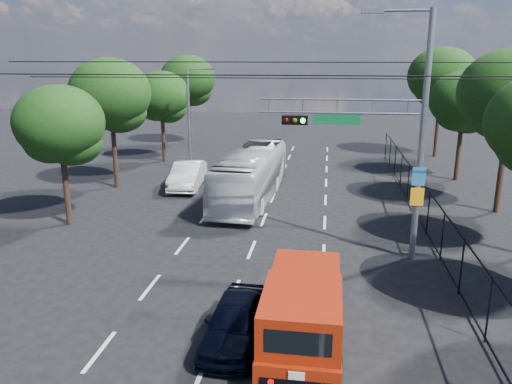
% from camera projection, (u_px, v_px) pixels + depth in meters
% --- Properties ---
extents(ground, '(120.00, 120.00, 0.00)m').
position_uv_depth(ground, '(206.00, 361.00, 13.26)').
color(ground, black).
rests_on(ground, ground).
extents(lane_markings, '(6.12, 38.00, 0.01)m').
position_uv_depth(lane_markings, '(269.00, 208.00, 26.63)').
color(lane_markings, beige).
rests_on(lane_markings, ground).
extents(signal_mast, '(6.43, 0.39, 9.50)m').
position_uv_depth(signal_mast, '(390.00, 127.00, 18.79)').
color(signal_mast, slate).
rests_on(signal_mast, ground).
extents(streetlight_left, '(2.09, 0.22, 7.08)m').
position_uv_depth(streetlight_left, '(191.00, 115.00, 34.11)').
color(streetlight_left, slate).
rests_on(streetlight_left, ground).
extents(utility_wires, '(22.00, 5.04, 0.74)m').
position_uv_depth(utility_wires, '(254.00, 72.00, 19.80)').
color(utility_wires, black).
rests_on(utility_wires, ground).
extents(fence_right, '(0.06, 34.03, 2.00)m').
position_uv_depth(fence_right, '(424.00, 205.00, 23.57)').
color(fence_right, black).
rests_on(fence_right, ground).
extents(tree_right_c, '(5.10, 5.10, 8.29)m').
position_uv_depth(tree_right_c, '(511.00, 100.00, 24.47)').
color(tree_right_c, black).
rests_on(tree_right_c, ground).
extents(tree_right_d, '(4.32, 4.32, 7.02)m').
position_uv_depth(tree_right_d, '(464.00, 105.00, 31.44)').
color(tree_right_d, black).
rests_on(tree_right_d, ground).
extents(tree_right_e, '(5.28, 5.28, 8.58)m').
position_uv_depth(tree_right_e, '(442.00, 81.00, 38.77)').
color(tree_right_e, black).
rests_on(tree_right_e, ground).
extents(tree_left_b, '(4.08, 4.08, 6.63)m').
position_uv_depth(tree_left_b, '(61.00, 129.00, 22.90)').
color(tree_left_b, black).
rests_on(tree_left_b, ground).
extents(tree_left_c, '(4.80, 4.80, 7.80)m').
position_uv_depth(tree_left_c, '(111.00, 99.00, 29.45)').
color(tree_left_c, black).
rests_on(tree_left_c, ground).
extents(tree_left_d, '(4.20, 4.20, 6.83)m').
position_uv_depth(tree_left_d, '(162.00, 99.00, 37.21)').
color(tree_left_d, black).
rests_on(tree_left_d, ground).
extents(tree_left_e, '(4.92, 4.92, 7.99)m').
position_uv_depth(tree_left_e, '(188.00, 83.00, 44.67)').
color(tree_left_e, black).
rests_on(tree_left_e, ground).
extents(red_pickup, '(2.13, 5.65, 2.09)m').
position_uv_depth(red_pickup, '(304.00, 308.00, 13.73)').
color(red_pickup, black).
rests_on(red_pickup, ground).
extents(navy_hatchback, '(1.64, 3.85, 1.30)m').
position_uv_depth(navy_hatchback, '(235.00, 321.00, 13.99)').
color(navy_hatchback, black).
rests_on(navy_hatchback, ground).
extents(white_bus, '(3.02, 10.42, 2.87)m').
position_uv_depth(white_bus, '(251.00, 175.00, 27.77)').
color(white_bus, silver).
rests_on(white_bus, ground).
extents(white_van, '(2.07, 4.92, 1.58)m').
position_uv_depth(white_van, '(188.00, 175.00, 30.53)').
color(white_van, silver).
rests_on(white_van, ground).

